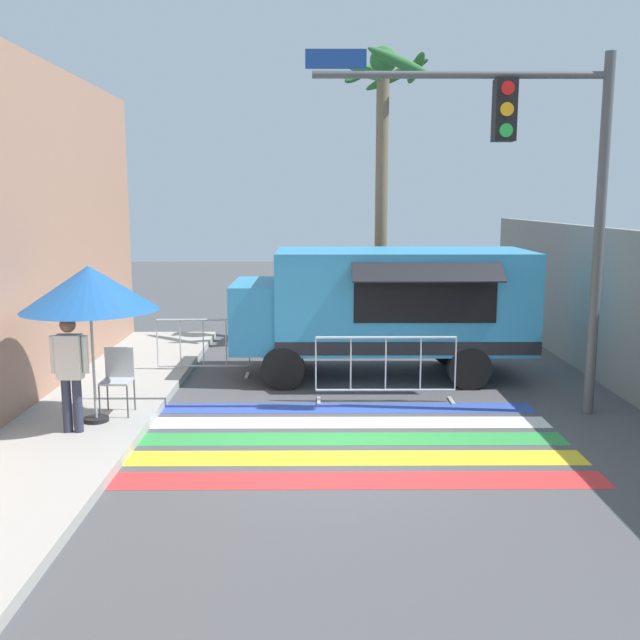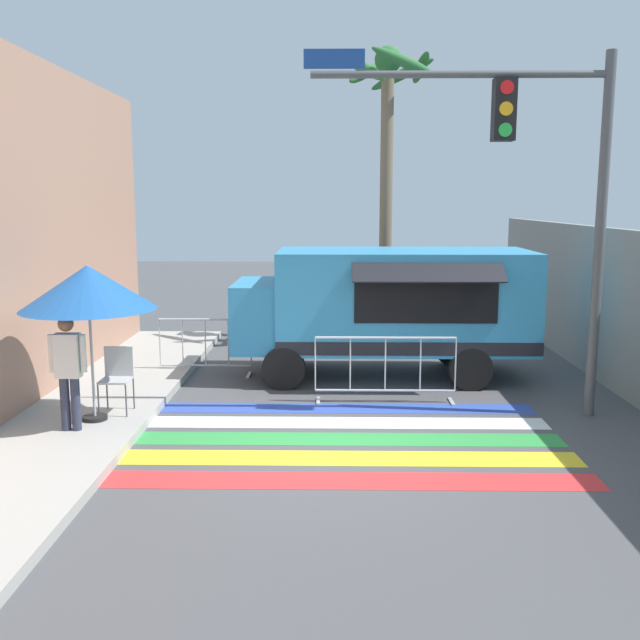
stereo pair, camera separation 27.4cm
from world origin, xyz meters
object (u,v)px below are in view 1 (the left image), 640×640
at_px(patio_umbrella, 89,289).
at_px(palm_tree, 384,131).
at_px(traffic_signal_pole, 541,168).
at_px(barricade_front, 386,369).
at_px(food_truck, 379,303).
at_px(folding_chair, 118,374).
at_px(vendor_person, 70,368).
at_px(barricade_side, 203,348).

distance_m(patio_umbrella, palm_tree, 8.40).
xyz_separation_m(traffic_signal_pole, palm_tree, (-1.87, 5.52, 1.06)).
bearing_deg(barricade_front, food_truck, 88.75).
bearing_deg(food_truck, folding_chair, -145.97).
distance_m(folding_chair, vendor_person, 1.07).
height_order(food_truck, barricade_side, food_truck).
bearing_deg(folding_chair, food_truck, 47.24).
xyz_separation_m(food_truck, folding_chair, (-4.22, -2.85, -0.68)).
relative_size(patio_umbrella, barricade_side, 1.29).
relative_size(patio_umbrella, folding_chair, 2.31).
xyz_separation_m(vendor_person, palm_tree, (4.94, 6.82, 3.83)).
xyz_separation_m(folding_chair, barricade_side, (0.86, 2.82, -0.19)).
relative_size(traffic_signal_pole, patio_umbrella, 2.41).
relative_size(traffic_signal_pole, barricade_side, 3.10).
bearing_deg(patio_umbrella, palm_tree, 53.10).
xyz_separation_m(patio_umbrella, barricade_front, (4.40, 1.50, -1.54)).
height_order(vendor_person, barricade_side, vendor_person).
xyz_separation_m(patio_umbrella, vendor_person, (-0.17, -0.48, -1.04)).
distance_m(patio_umbrella, barricade_front, 4.90).
xyz_separation_m(folding_chair, palm_tree, (4.54, 5.88, 4.15)).
bearing_deg(barricade_front, vendor_person, -156.69).
distance_m(patio_umbrella, folding_chair, 1.46).
relative_size(folding_chair, vendor_person, 0.61).
height_order(barricade_front, barricade_side, same).
bearing_deg(barricade_front, patio_umbrella, -161.24).
bearing_deg(barricade_front, palm_tree, 85.78).
distance_m(food_truck, barricade_front, 2.01).
height_order(food_truck, folding_chair, food_truck).
bearing_deg(folding_chair, palm_tree, 65.52).
bearing_deg(vendor_person, food_truck, 29.16).
bearing_deg(patio_umbrella, folding_chair, 64.66).
distance_m(food_truck, patio_umbrella, 5.59).
bearing_deg(folding_chair, patio_umbrella, -102.14).
xyz_separation_m(food_truck, barricade_front, (-0.04, -1.82, -0.86)).
bearing_deg(patio_umbrella, traffic_signal_pole, 7.10).
distance_m(barricade_front, barricade_side, 3.78).
relative_size(folding_chair, barricade_front, 0.42).
xyz_separation_m(barricade_side, palm_tree, (3.69, 3.06, 4.34)).
bearing_deg(barricade_side, barricade_front, -28.17).
height_order(barricade_side, palm_tree, palm_tree).
xyz_separation_m(folding_chair, vendor_person, (-0.39, -0.94, 0.32)).
height_order(food_truck, traffic_signal_pole, traffic_signal_pole).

